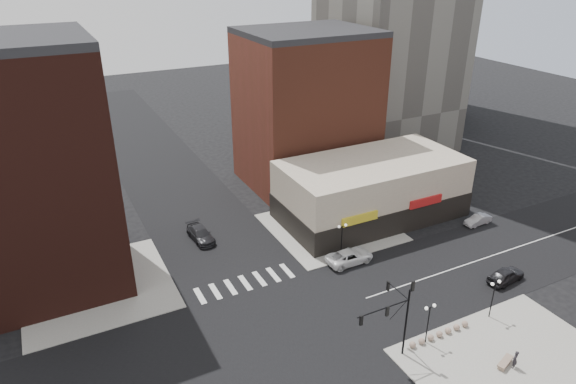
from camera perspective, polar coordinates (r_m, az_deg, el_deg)
ground at (r=50.68m, az=-0.98°, el=-14.83°), size 240.00×240.00×0.00m
road_ew at (r=50.68m, az=-0.98°, el=-14.82°), size 200.00×14.00×0.02m
road_ns at (r=50.67m, az=-0.98°, el=-14.82°), size 14.00×200.00×0.02m
sidewalk_nw at (r=59.24m, az=-20.40°, el=-9.92°), size 15.00×15.00×0.12m
sidewalk_ne at (r=66.97m, az=4.72°, el=-3.92°), size 15.00×15.00×0.12m
sidewalk_se at (r=50.78m, az=24.08°, el=-17.36°), size 18.00×14.00×0.12m
building_nw at (r=57.12m, az=-27.28°, el=1.69°), size 16.00×15.00×25.00m
building_ne_midrise at (r=76.81m, az=2.04°, el=8.92°), size 18.00×15.00×22.00m
building_ne_row at (r=69.16m, az=9.21°, el=-0.16°), size 24.20×12.20×8.00m
traffic_signal at (r=45.61m, az=11.89°, el=-12.76°), size 5.59×3.09×7.77m
street_lamp_se_a at (r=48.60m, az=15.42°, el=-12.98°), size 1.22×0.32×4.16m
street_lamp_se_b at (r=53.58m, az=21.95°, el=-10.06°), size 1.22×0.32×4.16m
street_lamp_ne at (r=59.45m, az=6.03°, el=-4.46°), size 1.22×0.32×4.16m
bollard_row at (r=51.32m, az=16.48°, el=-14.89°), size 6.89×0.59×0.59m
white_suv at (r=59.78m, az=6.86°, el=-7.13°), size 5.69×2.67×1.57m
dark_sedan_east at (r=60.98m, az=23.05°, el=-8.50°), size 4.85×2.38×1.59m
silver_sedan at (r=71.72m, az=20.34°, el=-2.93°), size 3.97×1.55×1.29m
dark_sedan_north at (r=64.63m, az=-9.69°, el=-4.64°), size 2.61×5.59×1.58m
pedestrian at (r=50.00m, az=23.91°, el=-16.66°), size 0.76×0.66×1.75m
stone_bench at (r=50.35m, az=22.97°, el=-17.05°), size 2.16×1.28×0.48m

